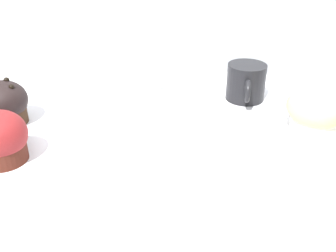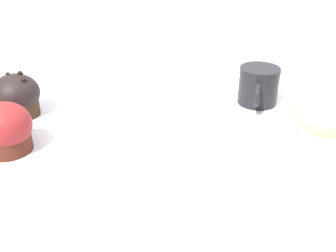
% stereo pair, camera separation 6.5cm
% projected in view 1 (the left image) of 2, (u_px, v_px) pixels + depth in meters
% --- Properties ---
extents(wall_back, '(3.20, 0.10, 1.80)m').
position_uv_depth(wall_back, '(207.00, 58.00, 1.28)').
color(wall_back, '#B2B7BC').
rests_on(wall_back, ground).
extents(muffin_front_center, '(0.09, 0.09, 0.09)m').
position_uv_depth(muffin_front_center, '(3.00, 104.00, 0.74)').
color(muffin_front_center, '#362214').
rests_on(muffin_front_center, display_counter).
extents(muffin_back_right, '(0.09, 0.09, 0.09)m').
position_uv_depth(muffin_back_right, '(0.00, 139.00, 0.62)').
color(muffin_back_right, '#491E14').
rests_on(muffin_back_right, display_counter).
extents(muffin_front_left, '(0.11, 0.11, 0.09)m').
position_uv_depth(muffin_front_left, '(317.00, 111.00, 0.70)').
color(muffin_front_left, white).
rests_on(muffin_front_left, display_counter).
extents(coffee_cup, '(0.08, 0.12, 0.08)m').
position_uv_depth(coffee_cup, '(246.00, 81.00, 0.83)').
color(coffee_cup, black).
rests_on(coffee_cup, display_counter).
extents(price_card, '(0.06, 0.05, 0.06)m').
position_uv_depth(price_card, '(148.00, 81.00, 0.86)').
color(price_card, white).
rests_on(price_card, display_counter).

